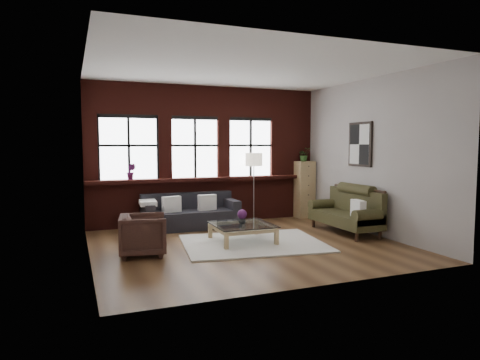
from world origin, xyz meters
name	(u,v)px	position (x,y,z in m)	size (l,w,h in m)	color
floor	(247,244)	(0.00, 0.00, 0.00)	(5.50, 5.50, 0.00)	brown
ceiling	(247,69)	(0.00, 0.00, 3.20)	(5.50, 5.50, 0.00)	white
wall_back	(207,155)	(0.00, 2.50, 1.60)	(5.50, 5.50, 0.00)	#A6A09B
wall_front	(322,164)	(0.00, -2.50, 1.60)	(5.50, 5.50, 0.00)	#A6A09B
wall_left	(87,160)	(-2.75, 0.00, 1.60)	(5.00, 5.00, 0.00)	#A6A09B
wall_right	(370,157)	(2.75, 0.00, 1.60)	(5.00, 5.00, 0.00)	#A6A09B
brick_backwall	(207,155)	(0.00, 2.44, 1.60)	(5.50, 0.12, 3.20)	#481610
sill_ledge	(209,179)	(0.00, 2.35, 1.04)	(5.50, 0.30, 0.08)	#481610
window_left	(129,149)	(-1.80, 2.45, 1.75)	(1.38, 0.10, 1.50)	black
window_mid	(195,149)	(-0.30, 2.45, 1.75)	(1.38, 0.10, 1.50)	black
window_right	(250,148)	(1.10, 2.45, 1.75)	(1.38, 0.10, 1.50)	black
wall_poster	(360,144)	(2.72, 0.30, 1.85)	(0.05, 0.74, 0.94)	black
shag_rug	(253,243)	(0.12, 0.01, 0.01)	(2.56, 2.01, 0.03)	silver
dark_sofa	(191,211)	(-0.56, 1.90, 0.38)	(2.09, 0.85, 0.76)	black
pillow_a	(172,204)	(-1.01, 1.80, 0.57)	(0.40, 0.14, 0.34)	white
pillow_b	(207,202)	(-0.21, 1.80, 0.57)	(0.40, 0.14, 0.34)	white
vintage_settee	(345,210)	(2.30, 0.22, 0.48)	(0.81, 1.81, 0.97)	#322F17
pillow_settee	(358,209)	(2.22, -0.34, 0.59)	(0.14, 0.38, 0.34)	white
armchair	(143,235)	(-1.90, -0.08, 0.35)	(0.74, 0.76, 0.69)	#3A231D
coffee_table	(242,233)	(-0.02, 0.19, 0.17)	(1.09, 1.09, 0.37)	tan
vase	(242,220)	(-0.02, 0.19, 0.43)	(0.14, 0.14, 0.15)	#B2B2B2
flowers	(242,214)	(-0.02, 0.19, 0.54)	(0.18, 0.18, 0.18)	#5A1F5A
drawer_chest	(304,189)	(2.49, 2.25, 0.71)	(0.44, 0.44, 1.42)	tan
potted_plant_top	(304,154)	(2.49, 2.25, 1.60)	(0.31, 0.27, 0.34)	#2D5923
floor_lamp	(254,185)	(1.01, 2.01, 0.90)	(0.40, 0.40, 1.80)	#A5A5A8
sill_plant	(131,172)	(-1.77, 2.32, 1.26)	(0.20, 0.16, 0.36)	#5A1F5A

